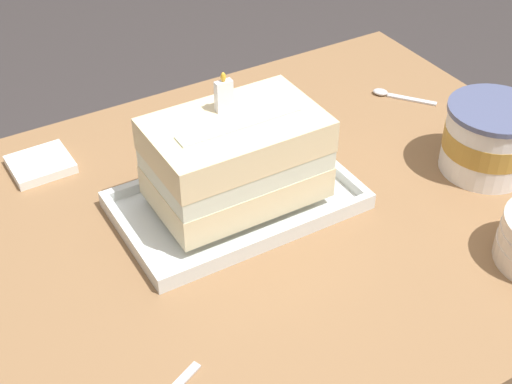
{
  "coord_description": "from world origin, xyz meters",
  "views": [
    {
      "loc": [
        -0.43,
        -0.67,
        1.42
      ],
      "look_at": [
        -0.02,
        0.02,
        0.79
      ],
      "focal_mm": 50.88,
      "sensor_mm": 36.0,
      "label": 1
    }
  ],
  "objects_px": {
    "ice_cream_tub": "(490,138)",
    "napkin_pile": "(41,164)",
    "serving_spoon_by_bowls": "(391,94)",
    "foil_tray": "(237,203)",
    "birthday_cake": "(236,158)"
  },
  "relations": [
    {
      "from": "foil_tray",
      "to": "napkin_pile",
      "type": "xyz_separation_m",
      "value": [
        -0.21,
        0.23,
        0.0
      ]
    },
    {
      "from": "foil_tray",
      "to": "ice_cream_tub",
      "type": "distance_m",
      "value": 0.39
    },
    {
      "from": "foil_tray",
      "to": "ice_cream_tub",
      "type": "height_order",
      "value": "ice_cream_tub"
    },
    {
      "from": "ice_cream_tub",
      "to": "napkin_pile",
      "type": "relative_size",
      "value": 1.53
    },
    {
      "from": "foil_tray",
      "to": "birthday_cake",
      "type": "distance_m",
      "value": 0.08
    },
    {
      "from": "birthday_cake",
      "to": "ice_cream_tub",
      "type": "bearing_deg",
      "value": -16.43
    },
    {
      "from": "foil_tray",
      "to": "napkin_pile",
      "type": "bearing_deg",
      "value": 132.46
    },
    {
      "from": "serving_spoon_by_bowls",
      "to": "napkin_pile",
      "type": "distance_m",
      "value": 0.61
    },
    {
      "from": "serving_spoon_by_bowls",
      "to": "ice_cream_tub",
      "type": "bearing_deg",
      "value": -93.28
    },
    {
      "from": "foil_tray",
      "to": "serving_spoon_by_bowls",
      "type": "relative_size",
      "value": 3.44
    },
    {
      "from": "ice_cream_tub",
      "to": "napkin_pile",
      "type": "height_order",
      "value": "ice_cream_tub"
    },
    {
      "from": "napkin_pile",
      "to": "ice_cream_tub",
      "type": "bearing_deg",
      "value": -30.37
    },
    {
      "from": "ice_cream_tub",
      "to": "serving_spoon_by_bowls",
      "type": "bearing_deg",
      "value": 86.72
    },
    {
      "from": "foil_tray",
      "to": "serving_spoon_by_bowls",
      "type": "bearing_deg",
      "value": 18.66
    },
    {
      "from": "birthday_cake",
      "to": "serving_spoon_by_bowls",
      "type": "relative_size",
      "value": 2.37
    }
  ]
}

